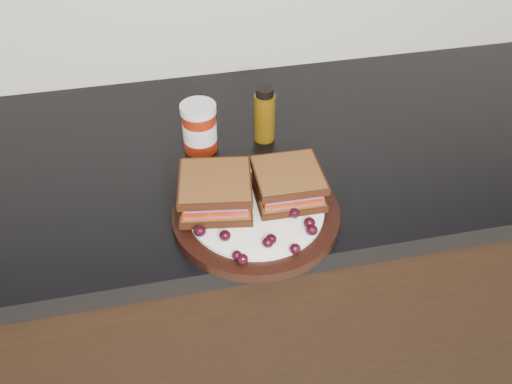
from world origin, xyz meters
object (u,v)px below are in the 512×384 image
condiment_jar (199,128)px  oil_bottle (265,114)px  plate (256,215)px  sandwich_left (216,192)px

condiment_jar → oil_bottle: 0.13m
plate → condiment_jar: (-0.06, 0.21, 0.04)m
condiment_jar → oil_bottle: size_ratio=0.87×
sandwich_left → condiment_jar: 0.19m
plate → condiment_jar: bearing=106.4°
sandwich_left → oil_bottle: bearing=66.1°
sandwich_left → oil_bottle: 0.23m
sandwich_left → oil_bottle: size_ratio=1.03×
plate → sandwich_left: 0.08m
plate → oil_bottle: (0.06, 0.22, 0.05)m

